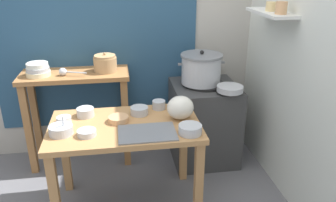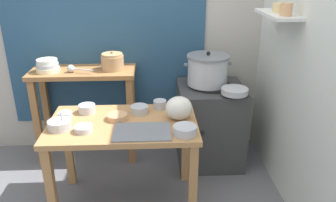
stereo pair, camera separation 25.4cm
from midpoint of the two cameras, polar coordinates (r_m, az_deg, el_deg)
wall_back at (r=3.31m, az=-4.26°, el=13.37°), size 4.40×0.12×2.60m
wall_right at (r=2.73m, az=24.59°, el=9.42°), size 0.30×3.20×2.60m
prep_table at (r=2.57m, az=-4.70°, el=-5.84°), size 1.10×0.66×0.72m
back_shelf_table at (r=3.25m, az=-11.68°, el=1.39°), size 0.96×0.40×0.90m
stove_block at (r=3.28m, az=9.23°, el=-3.87°), size 0.60×0.61×0.78m
steamer_pot at (r=3.10m, az=9.04°, el=5.18°), size 0.43×0.38×0.31m
clay_pot at (r=3.13m, az=-7.05°, el=6.55°), size 0.21×0.21×0.18m
bowl_stack_enamel at (r=3.19m, az=-17.50°, el=5.63°), size 0.21×0.21×0.12m
ladle at (r=3.12m, az=-13.68°, el=5.28°), size 0.24×0.11×0.07m
serving_tray at (r=2.36m, az=-1.30°, el=-5.25°), size 0.40×0.28×0.01m
plastic_bag at (r=2.53m, az=4.72°, el=-1.26°), size 0.20×0.18×0.18m
wide_pan at (r=2.95m, az=13.60°, el=1.60°), size 0.23×0.23×0.05m
prep_bowl_0 at (r=2.55m, az=-5.75°, el=-2.69°), size 0.15×0.15×0.04m
prep_bowl_1 at (r=2.33m, az=5.99°, el=-4.93°), size 0.16×0.16×0.06m
prep_bowl_2 at (r=2.70m, az=-10.91°, el=-1.28°), size 0.13×0.13×0.07m
prep_bowl_3 at (r=2.48m, az=-15.08°, el=-3.92°), size 0.16×0.16×0.15m
prep_bowl_4 at (r=2.65m, az=-14.36°, el=-2.32°), size 0.11×0.11×0.05m
prep_bowl_5 at (r=2.64m, az=-2.12°, el=-1.43°), size 0.14×0.14×0.06m
prep_bowl_6 at (r=2.41m, az=-11.15°, el=-4.63°), size 0.13×0.13×0.04m
prep_bowl_7 at (r=2.72m, az=4.30°, el=-0.75°), size 0.12×0.12×0.06m
prep_bowl_8 at (r=2.72m, az=1.29°, el=-0.58°), size 0.10×0.10×0.07m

